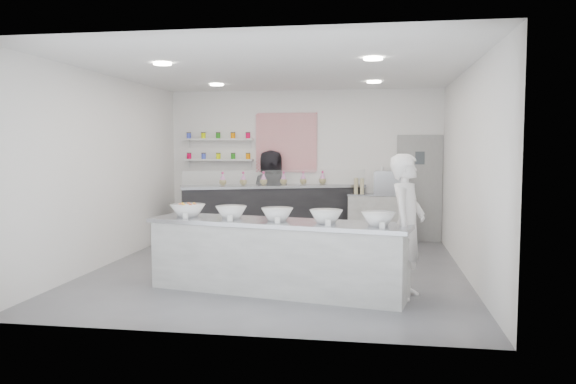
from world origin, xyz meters
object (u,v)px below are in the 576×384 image
Objects in this scene: staff_right at (271,195)px; back_bar at (274,213)px; woman_prep at (407,226)px; espresso_ledge at (380,218)px; staff_left at (271,196)px; espresso_machine at (388,183)px; prep_counter at (277,256)px.

back_bar is at bearing 123.75° from staff_right.
staff_right reaches higher than woman_prep.
espresso_ledge is 0.74× the size of staff_left.
woman_prep is (0.29, -4.06, 0.42)m from espresso_ledge.
back_bar is 0.43m from staff_right.
staff_right is at bearing 90.01° from back_bar.
espresso_ledge is at bearing -14.97° from back_bar.
staff_right is (-0.10, 0.25, 0.34)m from back_bar.
back_bar is 2.00× the size of staff_right.
woman_prep is at bearing 133.81° from staff_right.
back_bar is 2.08× the size of staff_left.
staff_left is (-2.18, 0.02, 0.39)m from espresso_ledge.
back_bar reaches higher than espresso_ledge.
espresso_machine is 0.33× the size of staff_left.
woman_prep reaches higher than espresso_ledge.
espresso_machine is at bearing 176.09° from staff_left.
back_bar is at bearing -174.25° from espresso_machine.
back_bar is at bearing 52.35° from woman_prep.
espresso_machine is at bearing 22.54° from woman_prep.
espresso_ledge is at bearing 176.04° from staff_left.
espresso_ledge is at bearing 24.62° from woman_prep.
staff_right is (-0.85, 4.09, 0.44)m from prep_counter.
espresso_ledge is 0.71× the size of woman_prep.
staff_left is at bearing -167.38° from staff_right.
espresso_machine reaches higher than espresso_ledge.
prep_counter is 1.68m from woman_prep.
back_bar is 4.52m from woman_prep.
espresso_machine is (0.15, 0.00, 0.69)m from espresso_ledge.
espresso_ledge is 2.22m from staff_left.
staff_right is (-2.47, 4.08, 0.01)m from woman_prep.
staff_left is at bearing 89.43° from back_bar.
staff_right is (-2.18, 0.02, 0.43)m from espresso_ledge.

